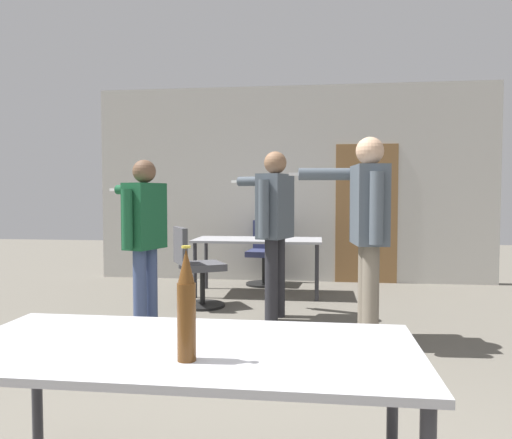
# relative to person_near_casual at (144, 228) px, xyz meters

# --- Properties ---
(back_wall) EXTENTS (5.97, 0.12, 2.93)m
(back_wall) POSITION_rel_person_near_casual_xyz_m (1.28, 3.00, 0.46)
(back_wall) COLOR beige
(back_wall) RESTS_ON ground_plane
(conference_table_near) EXTENTS (1.79, 0.82, 0.73)m
(conference_table_near) POSITION_rel_person_near_casual_xyz_m (1.14, -2.71, -0.33)
(conference_table_near) COLOR #A8A8AD
(conference_table_near) RESTS_ON ground_plane
(conference_table_far) EXTENTS (1.65, 0.75, 0.73)m
(conference_table_far) POSITION_rel_person_near_casual_xyz_m (0.87, 1.87, -0.33)
(conference_table_far) COLOR #A8A8AD
(conference_table_far) RESTS_ON ground_plane
(person_near_casual) EXTENTS (0.70, 0.74, 1.64)m
(person_near_casual) POSITION_rel_person_near_casual_xyz_m (0.00, 0.00, 0.00)
(person_near_casual) COLOR #3D4C75
(person_near_casual) RESTS_ON ground_plane
(person_center_tall) EXTENTS (0.87, 0.69, 1.81)m
(person_center_tall) POSITION_rel_person_near_casual_xyz_m (2.07, -0.14, 0.10)
(person_center_tall) COLOR slate
(person_center_tall) RESTS_ON ground_plane
(person_right_polo) EXTENTS (0.74, 0.82, 1.76)m
(person_right_polo) POSITION_rel_person_near_casual_xyz_m (1.19, 0.64, 0.07)
(person_right_polo) COLOR #28282D
(person_right_polo) RESTS_ON ground_plane
(office_chair_far_right) EXTENTS (0.52, 0.57, 0.92)m
(office_chair_far_right) POSITION_rel_person_near_casual_xyz_m (0.88, 2.63, -0.56)
(office_chair_far_right) COLOR black
(office_chair_far_right) RESTS_ON ground_plane
(office_chair_mid_tucked) EXTENTS (0.67, 0.65, 0.93)m
(office_chair_mid_tucked) POSITION_rel_person_near_casual_xyz_m (0.24, 1.05, -0.55)
(office_chair_mid_tucked) COLOR black
(office_chair_mid_tucked) RESTS_ON ground_plane
(beer_bottle) EXTENTS (0.07, 0.07, 0.40)m
(beer_bottle) POSITION_rel_person_near_casual_xyz_m (1.19, -2.88, -0.07)
(beer_bottle) COLOR #563314
(beer_bottle) RESTS_ON conference_table_near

